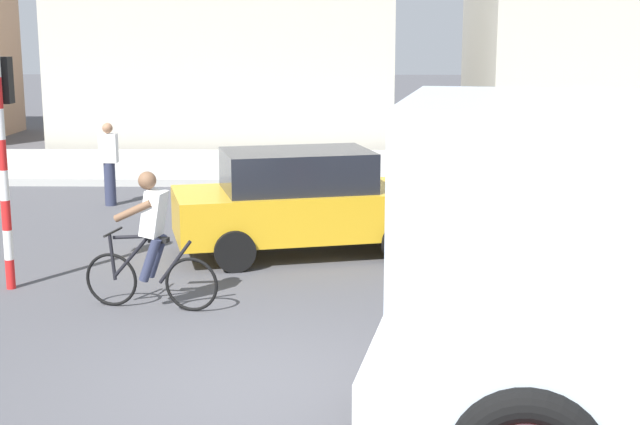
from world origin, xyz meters
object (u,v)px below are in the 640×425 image
Objects in this scene: car_red_near at (304,201)px; pedestrian_near_kerb at (109,163)px; cyclist at (150,241)px; traffic_light_pole at (3,134)px.

pedestrian_near_kerb is at bearing 136.49° from car_red_near.
car_red_near is 2.65× the size of pedestrian_near_kerb.
traffic_light_pole reaches higher than cyclist.
traffic_light_pole is 4.49m from car_red_near.
traffic_light_pole is at bearing -88.87° from pedestrian_near_kerb.
car_red_near is (3.84, 1.97, -1.25)m from traffic_light_pole.
car_red_near is at bearing -43.51° from pedestrian_near_kerb.
pedestrian_near_kerb is (-2.19, 6.63, -0.02)m from cyclist.
traffic_light_pole reaches higher than pedestrian_near_kerb.
cyclist is 0.54× the size of traffic_light_pole.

